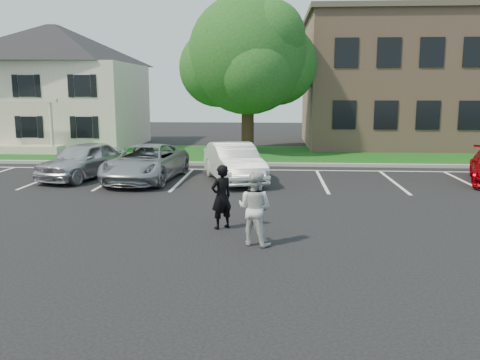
{
  "coord_description": "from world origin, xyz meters",
  "views": [
    {
      "loc": [
        0.87,
        -12.01,
        3.56
      ],
      "look_at": [
        0.0,
        1.0,
        1.25
      ],
      "focal_mm": 38.0,
      "sensor_mm": 36.0,
      "label": 1
    }
  ],
  "objects_px": {
    "car_white_sedan": "(234,162)",
    "house": "(56,86)",
    "man_black_suit": "(221,197)",
    "man_white_shirt": "(255,208)",
    "tree": "(250,58)",
    "car_silver_minivan": "(146,163)",
    "car_silver_west": "(83,160)",
    "office_building": "(480,81)"
  },
  "relations": [
    {
      "from": "man_black_suit",
      "to": "house",
      "type": "bearing_deg",
      "value": -96.4
    },
    {
      "from": "house",
      "to": "office_building",
      "type": "xyz_separation_m",
      "value": [
        27.0,
        2.02,
        0.33
      ]
    },
    {
      "from": "car_silver_west",
      "to": "tree",
      "type": "bearing_deg",
      "value": 71.74
    },
    {
      "from": "car_silver_minivan",
      "to": "man_white_shirt",
      "type": "bearing_deg",
      "value": -54.95
    },
    {
      "from": "man_white_shirt",
      "to": "car_silver_minivan",
      "type": "height_order",
      "value": "man_white_shirt"
    },
    {
      "from": "house",
      "to": "man_black_suit",
      "type": "xyz_separation_m",
      "value": [
        12.53,
        -19.2,
        -2.99
      ]
    },
    {
      "from": "office_building",
      "to": "tree",
      "type": "bearing_deg",
      "value": -160.53
    },
    {
      "from": "man_white_shirt",
      "to": "car_white_sedan",
      "type": "distance_m",
      "value": 8.42
    },
    {
      "from": "car_silver_west",
      "to": "man_black_suit",
      "type": "bearing_deg",
      "value": -31.07
    },
    {
      "from": "man_black_suit",
      "to": "man_white_shirt",
      "type": "bearing_deg",
      "value": 84.47
    },
    {
      "from": "tree",
      "to": "man_white_shirt",
      "type": "height_order",
      "value": "tree"
    },
    {
      "from": "car_silver_west",
      "to": "car_silver_minivan",
      "type": "xyz_separation_m",
      "value": [
        2.68,
        -0.34,
        -0.03
      ]
    },
    {
      "from": "house",
      "to": "car_silver_west",
      "type": "bearing_deg",
      "value": -62.91
    },
    {
      "from": "house",
      "to": "tree",
      "type": "bearing_deg",
      "value": -14.03
    },
    {
      "from": "office_building",
      "to": "car_silver_west",
      "type": "distance_m",
      "value": 25.36
    },
    {
      "from": "man_white_shirt",
      "to": "car_silver_west",
      "type": "bearing_deg",
      "value": -24.67
    },
    {
      "from": "man_black_suit",
      "to": "car_white_sedan",
      "type": "xyz_separation_m",
      "value": [
        -0.23,
        6.99,
        -0.09
      ]
    },
    {
      "from": "tree",
      "to": "car_white_sedan",
      "type": "distance_m",
      "value": 10.19
    },
    {
      "from": "tree",
      "to": "man_white_shirt",
      "type": "xyz_separation_m",
      "value": [
        0.97,
        -17.43,
        -4.48
      ]
    },
    {
      "from": "house",
      "to": "office_building",
      "type": "height_order",
      "value": "office_building"
    },
    {
      "from": "office_building",
      "to": "car_silver_minivan",
      "type": "xyz_separation_m",
      "value": [
        -18.2,
        -14.34,
        -3.44
      ]
    },
    {
      "from": "man_black_suit",
      "to": "car_silver_minivan",
      "type": "bearing_deg",
      "value": -101.06
    },
    {
      "from": "man_black_suit",
      "to": "man_white_shirt",
      "type": "distance_m",
      "value": 1.63
    },
    {
      "from": "man_black_suit",
      "to": "office_building",
      "type": "bearing_deg",
      "value": -163.83
    },
    {
      "from": "car_silver_west",
      "to": "house",
      "type": "bearing_deg",
      "value": 134.41
    },
    {
      "from": "tree",
      "to": "house",
      "type": "bearing_deg",
      "value": 165.97
    },
    {
      "from": "car_white_sedan",
      "to": "house",
      "type": "bearing_deg",
      "value": 116.63
    },
    {
      "from": "car_silver_west",
      "to": "car_silver_minivan",
      "type": "height_order",
      "value": "car_silver_west"
    },
    {
      "from": "house",
      "to": "man_white_shirt",
      "type": "bearing_deg",
      "value": -56.8
    },
    {
      "from": "man_black_suit",
      "to": "car_silver_minivan",
      "type": "xyz_separation_m",
      "value": [
        -3.73,
        6.88,
        -0.13
      ]
    },
    {
      "from": "man_white_shirt",
      "to": "car_silver_minivan",
      "type": "distance_m",
      "value": 9.45
    },
    {
      "from": "office_building",
      "to": "tree",
      "type": "relative_size",
      "value": 2.55
    },
    {
      "from": "tree",
      "to": "car_silver_minivan",
      "type": "height_order",
      "value": "tree"
    },
    {
      "from": "man_black_suit",
      "to": "car_silver_minivan",
      "type": "height_order",
      "value": "man_black_suit"
    },
    {
      "from": "house",
      "to": "car_silver_west",
      "type": "distance_m",
      "value": 13.8
    },
    {
      "from": "man_black_suit",
      "to": "car_white_sedan",
      "type": "bearing_deg",
      "value": -127.68
    },
    {
      "from": "tree",
      "to": "man_black_suit",
      "type": "relative_size",
      "value": 5.24
    },
    {
      "from": "car_silver_minivan",
      "to": "tree",
      "type": "bearing_deg",
      "value": 73.89
    },
    {
      "from": "tree",
      "to": "man_black_suit",
      "type": "xyz_separation_m",
      "value": [
        0.06,
        -16.08,
        -4.51
      ]
    },
    {
      "from": "house",
      "to": "man_black_suit",
      "type": "bearing_deg",
      "value": -56.86
    },
    {
      "from": "house",
      "to": "car_silver_west",
      "type": "height_order",
      "value": "house"
    },
    {
      "from": "man_white_shirt",
      "to": "office_building",
      "type": "bearing_deg",
      "value": -96.17
    }
  ]
}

